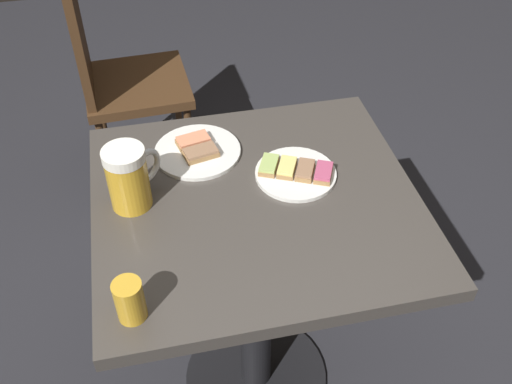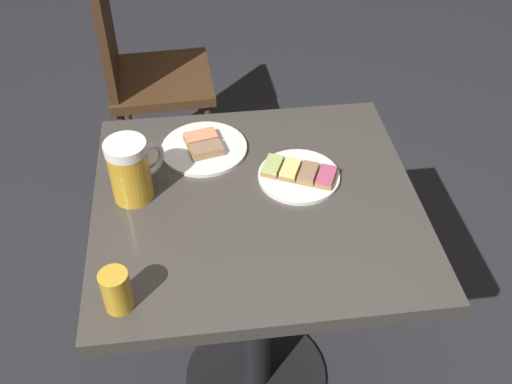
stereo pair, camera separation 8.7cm
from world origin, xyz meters
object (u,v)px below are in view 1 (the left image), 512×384
(plate_far, at_px, (197,150))
(cafe_chair, at_px, (114,70))
(plate_near, at_px, (296,172))
(beer_mug, at_px, (129,177))
(beer_glass_small, at_px, (130,300))

(plate_far, xyz_separation_m, cafe_chair, (0.81, 0.21, -0.22))
(plate_near, xyz_separation_m, cafe_chair, (0.94, 0.42, -0.22))
(plate_far, relative_size, cafe_chair, 0.22)
(plate_near, height_order, cafe_chair, cafe_chair)
(beer_mug, relative_size, cafe_chair, 0.15)
(cafe_chair, bearing_deg, plate_far, 11.65)
(cafe_chair, bearing_deg, plate_near, 21.40)
(plate_near, distance_m, beer_mug, 0.38)
(beer_glass_small, bearing_deg, cafe_chair, 0.99)
(plate_near, bearing_deg, beer_glass_small, 128.51)
(beer_mug, relative_size, beer_glass_small, 1.68)
(plate_near, height_order, beer_mug, beer_mug)
(plate_far, bearing_deg, plate_near, -121.65)
(beer_mug, distance_m, cafe_chair, 1.00)
(plate_near, relative_size, beer_glass_small, 2.15)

